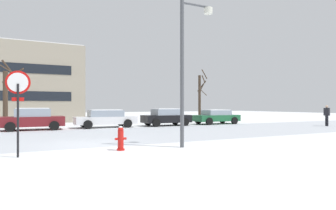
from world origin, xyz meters
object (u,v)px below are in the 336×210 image
object	(u,v)px
street_lamp	(187,58)
pedestrian_crossing	(327,114)
parked_car_black	(166,117)
stop_sign	(18,96)
parked_car_maroon	(33,119)
parked_car_green	(216,117)
parked_car_white	(106,118)
fire_hydrant	(121,138)

from	to	relation	value
street_lamp	pedestrian_crossing	xyz separation A→B (m)	(16.14, 5.08, -2.62)
parked_car_black	pedestrian_crossing	xyz separation A→B (m)	(11.63, -6.25, 0.27)
stop_sign	parked_car_black	distance (m)	15.31
parked_car_maroon	parked_car_green	bearing A→B (deg)	-0.96
parked_car_black	parked_car_green	size ratio (longest dim) A/B	0.95
parked_car_green	pedestrian_crossing	bearing A→B (deg)	-43.31
parked_car_green	parked_car_white	bearing A→B (deg)	178.14
fire_hydrant	street_lamp	bearing A→B (deg)	-6.89
parked_car_white	parked_car_green	bearing A→B (deg)	-1.86
parked_car_white	pedestrian_crossing	xyz separation A→B (m)	(16.69, -6.53, 0.29)
parked_car_maroon	parked_car_green	distance (m)	15.17
fire_hydrant	parked_car_white	world-z (taller)	parked_car_white
fire_hydrant	parked_car_white	distance (m)	11.49
stop_sign	parked_car_maroon	size ratio (longest dim) A/B	0.70
fire_hydrant	parked_car_black	distance (m)	13.15
street_lamp	stop_sign	bearing A→B (deg)	176.49
pedestrian_crossing	fire_hydrant	bearing A→B (deg)	-165.84
parked_car_maroon	parked_car_white	xyz separation A→B (m)	(5.06, 0.07, -0.06)
parked_car_white	parked_car_black	size ratio (longest dim) A/B	1.14
parked_car_white	parked_car_green	size ratio (longest dim) A/B	1.08
stop_sign	parked_car_green	bearing A→B (deg)	34.82
stop_sign	street_lamp	bearing A→B (deg)	-3.51
parked_car_white	pedestrian_crossing	world-z (taller)	pedestrian_crossing
stop_sign	fire_hydrant	distance (m)	3.74
fire_hydrant	street_lamp	xyz separation A→B (m)	(2.70, -0.33, 3.16)
stop_sign	pedestrian_crossing	xyz separation A→B (m)	(22.25, 4.70, -0.98)
parked_car_green	parked_car_black	bearing A→B (deg)	179.43
fire_hydrant	parked_car_green	distance (m)	16.44
parked_car_maroon	street_lamp	bearing A→B (deg)	-64.05
parked_car_white	stop_sign	bearing A→B (deg)	-116.34
parked_car_black	pedestrian_crossing	bearing A→B (deg)	-28.25
fire_hydrant	pedestrian_crossing	size ratio (longest dim) A/B	0.53
stop_sign	parked_car_maroon	distance (m)	11.23
fire_hydrant	pedestrian_crossing	xyz separation A→B (m)	(18.84, 4.75, 0.54)
stop_sign	parked_car_white	xyz separation A→B (m)	(5.56, 11.23, -1.27)
parked_car_black	pedestrian_crossing	size ratio (longest dim) A/B	2.34
street_lamp	parked_car_green	world-z (taller)	street_lamp
stop_sign	street_lamp	distance (m)	6.34
street_lamp	pedestrian_crossing	world-z (taller)	street_lamp
parked_car_maroon	pedestrian_crossing	xyz separation A→B (m)	(21.75, -6.46, 0.23)
parked_car_white	pedestrian_crossing	distance (m)	17.93
parked_car_maroon	stop_sign	bearing A→B (deg)	-92.58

